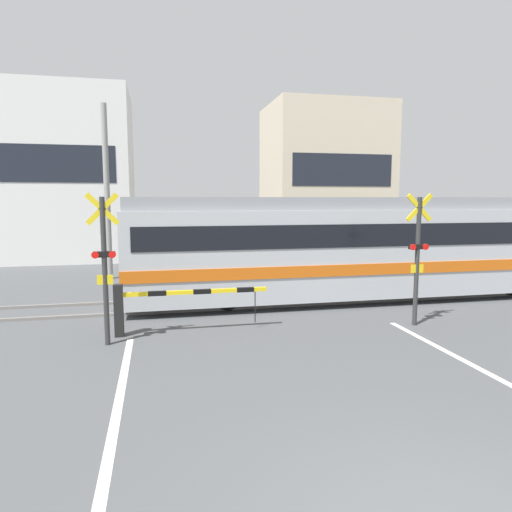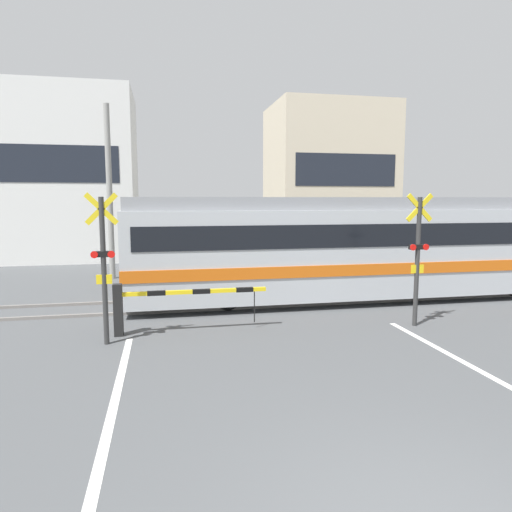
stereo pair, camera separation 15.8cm
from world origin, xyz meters
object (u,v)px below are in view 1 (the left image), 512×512
crossing_barrier_far (300,263)px  pedestrian (214,252)px  crossing_signal_left (104,262)px  crossing_signal_right (417,253)px  commuter_train (370,244)px  crossing_barrier_near (156,302)px

crossing_barrier_far → pedestrian: pedestrian is taller
crossing_signal_left → crossing_signal_right: same height
crossing_barrier_far → pedestrian: (-2.95, 2.06, 0.23)m
commuter_train → crossing_barrier_far: bearing=115.8°
crossing_signal_right → pedestrian: bearing=116.2°
commuter_train → pedestrian: bearing=131.5°
crossing_barrier_near → crossing_signal_left: size_ratio=1.09×
commuter_train → crossing_barrier_far: 3.26m
commuter_train → crossing_signal_left: 8.24m
pedestrian → crossing_signal_right: bearing=-63.8°
crossing_signal_left → crossing_signal_right: size_ratio=1.00×
pedestrian → crossing_barrier_near: bearing=-106.6°
commuter_train → crossing_signal_left: (-7.58, -3.21, 0.10)m
commuter_train → crossing_barrier_far: size_ratio=4.25×
crossing_signal_right → crossing_barrier_far: bearing=99.6°
commuter_train → crossing_barrier_near: 7.13m
crossing_signal_right → pedestrian: (-3.98, 8.09, -0.79)m
commuter_train → pedestrian: commuter_train is taller
crossing_signal_left → crossing_signal_right: 7.25m
commuter_train → crossing_barrier_near: size_ratio=4.25×
crossing_barrier_near → crossing_signal_left: crossing_signal_left is taller
crossing_signal_left → pedestrian: bearing=68.0°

